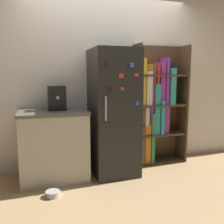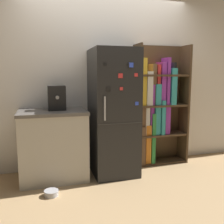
{
  "view_description": "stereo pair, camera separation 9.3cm",
  "coord_description": "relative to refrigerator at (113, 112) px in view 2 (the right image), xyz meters",
  "views": [
    {
      "loc": [
        -1.04,
        -3.14,
        1.37
      ],
      "look_at": [
        -0.01,
        0.15,
        0.86
      ],
      "focal_mm": 40.0,
      "sensor_mm": 36.0,
      "label": 1
    },
    {
      "loc": [
        -0.95,
        -3.17,
        1.37
      ],
      "look_at": [
        -0.01,
        0.15,
        0.86
      ],
      "focal_mm": 40.0,
      "sensor_mm": 36.0,
      "label": 2
    }
  ],
  "objects": [
    {
      "name": "bookshelf",
      "position": [
        0.74,
        0.21,
        0.02
      ],
      "size": [
        0.82,
        0.31,
        1.82
      ],
      "color": "#4C3823",
      "rests_on": "ground_plane"
    },
    {
      "name": "refrigerator",
      "position": [
        0.0,
        0.0,
        0.0
      ],
      "size": [
        0.6,
        0.7,
        1.72
      ],
      "color": "black",
      "rests_on": "ground_plane"
    },
    {
      "name": "pet_bowl",
      "position": [
        -0.88,
        -0.5,
        -0.82
      ],
      "size": [
        0.17,
        0.17,
        0.07
      ],
      "color": "#B7B7BC",
      "rests_on": "ground_plane"
    },
    {
      "name": "kitchen_counter",
      "position": [
        -0.82,
        0.02,
        -0.4
      ],
      "size": [
        0.87,
        0.65,
        0.92
      ],
      "color": "#BCB7A8",
      "rests_on": "ground_plane"
    },
    {
      "name": "ground_plane",
      "position": [
        0.0,
        -0.11,
        -0.86
      ],
      "size": [
        16.0,
        16.0,
        0.0
      ],
      "primitive_type": "plane",
      "color": "tan"
    },
    {
      "name": "wall_back",
      "position": [
        0.0,
        0.36,
        0.44
      ],
      "size": [
        8.0,
        0.05,
        2.6
      ],
      "color": "white",
      "rests_on": "ground_plane"
    },
    {
      "name": "espresso_machine",
      "position": [
        -0.76,
        0.07,
        0.22
      ],
      "size": [
        0.22,
        0.29,
        0.32
      ],
      "color": "black",
      "rests_on": "kitchen_counter"
    }
  ]
}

